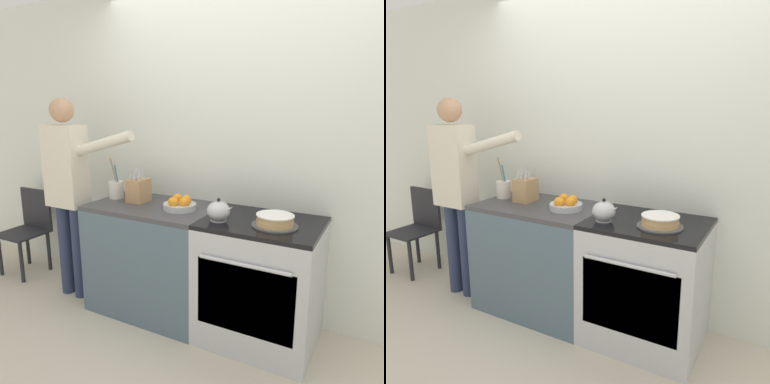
% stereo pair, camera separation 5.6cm
% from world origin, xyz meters
% --- Properties ---
extents(ground_plane, '(16.00, 16.00, 0.00)m').
position_xyz_m(ground_plane, '(0.00, 0.00, 0.00)').
color(ground_plane, beige).
extents(wall_back, '(8.00, 0.04, 2.60)m').
position_xyz_m(wall_back, '(0.00, 0.66, 1.30)').
color(wall_back, silver).
rests_on(wall_back, ground_plane).
extents(counter_cabinet, '(0.99, 0.64, 0.88)m').
position_xyz_m(counter_cabinet, '(-0.64, 0.32, 0.44)').
color(counter_cabinet, '#4C6070').
rests_on(counter_cabinet, ground_plane).
extents(stove_range, '(0.79, 0.68, 0.88)m').
position_xyz_m(stove_range, '(0.25, 0.32, 0.44)').
color(stove_range, '#B7BABF').
rests_on(stove_range, ground_plane).
extents(layer_cake, '(0.30, 0.30, 0.08)m').
position_xyz_m(layer_cake, '(0.35, 0.25, 0.92)').
color(layer_cake, '#4C4C51').
rests_on(layer_cake, stove_range).
extents(tea_kettle, '(0.19, 0.16, 0.16)m').
position_xyz_m(tea_kettle, '(-0.02, 0.19, 0.95)').
color(tea_kettle, '#B7BABF').
rests_on(tea_kettle, stove_range).
extents(knife_block, '(0.14, 0.17, 0.28)m').
position_xyz_m(knife_block, '(-0.81, 0.35, 0.98)').
color(knife_block, tan).
rests_on(knife_block, counter_cabinet).
extents(utensil_crock, '(0.12, 0.12, 0.35)m').
position_xyz_m(utensil_crock, '(-1.04, 0.36, 0.96)').
color(utensil_crock, silver).
rests_on(utensil_crock, counter_cabinet).
extents(fruit_bowl, '(0.25, 0.25, 0.11)m').
position_xyz_m(fruit_bowl, '(-0.39, 0.30, 0.92)').
color(fruit_bowl, '#B7BABF').
rests_on(fruit_bowl, counter_cabinet).
extents(person_baker, '(0.95, 0.20, 1.71)m').
position_xyz_m(person_baker, '(-1.40, 0.16, 1.03)').
color(person_baker, '#283351').
rests_on(person_baker, ground_plane).
extents(dining_chair, '(0.40, 0.40, 0.83)m').
position_xyz_m(dining_chair, '(-2.16, 0.33, 0.47)').
color(dining_chair, '#232328').
rests_on(dining_chair, ground_plane).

